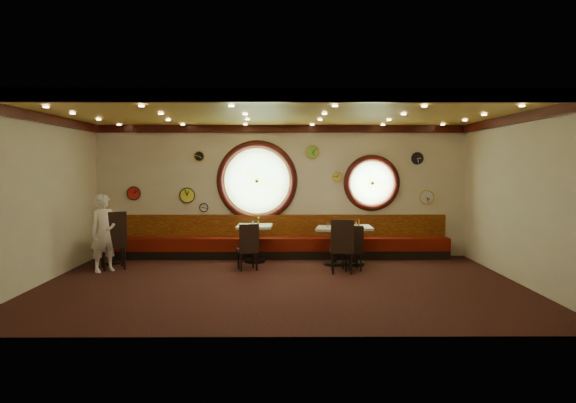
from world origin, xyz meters
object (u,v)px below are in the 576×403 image
object	(u,v)px
chair_c	(342,243)
condiment_a_pepper	(112,233)
condiment_b_bottle	(258,221)
table_a	(112,246)
table_c	(334,241)
condiment_c_pepper	(334,225)
condiment_d_bottle	(359,223)
table_d	(353,241)
condiment_c_bottle	(339,223)
chair_d	(353,245)
condiment_c_salt	(328,225)
chair_a	(113,237)
condiment_d_pepper	(356,224)
condiment_d_salt	(347,224)
table_b	(255,239)
condiment_a_salt	(108,233)
chair_b	(248,244)
condiment_a_bottle	(115,231)
condiment_b_pepper	(253,223)
waiter	(104,233)
condiment_b_salt	(252,223)

from	to	relation	value
chair_c	condiment_a_pepper	xyz separation A→B (m)	(-5.08, 1.07, 0.06)
condiment_a_pepper	condiment_b_bottle	distance (m)	3.32
table_a	table_c	size ratio (longest dim) A/B	0.88
condiment_c_pepper	condiment_d_bottle	xyz separation A→B (m)	(0.55, 0.01, 0.04)
table_c	table_d	world-z (taller)	table_d
condiment_d_bottle	condiment_b_bottle	bearing A→B (deg)	170.37
condiment_c_bottle	condiment_c_pepper	bearing A→B (deg)	-133.31
chair_d	condiment_c_salt	distance (m)	0.89
condiment_b_bottle	condiment_c_bottle	world-z (taller)	condiment_b_bottle
chair_a	condiment_d_pepper	bearing A→B (deg)	-19.76
table_d	condiment_d_salt	size ratio (longest dim) A/B	9.19
condiment_d_bottle	condiment_d_salt	bearing A→B (deg)	160.66
table_b	condiment_a_salt	bearing A→B (deg)	-177.98
chair_a	chair_c	distance (m)	4.85
table_d	chair_b	world-z (taller)	chair_b
condiment_a_salt	condiment_c_salt	world-z (taller)	condiment_c_salt
table_c	chair_a	distance (m)	4.79
condiment_d_salt	condiment_c_bottle	distance (m)	0.20
table_b	condiment_a_bottle	world-z (taller)	table_b
condiment_d_pepper	table_b	bearing A→B (deg)	170.78
table_b	condiment_c_pepper	distance (m)	1.87
chair_b	condiment_d_salt	size ratio (longest dim) A/B	6.53
condiment_a_pepper	condiment_b_pepper	size ratio (longest dim) A/B	1.07
chair_d	condiment_a_bottle	bearing A→B (deg)	164.33
condiment_c_salt	condiment_d_pepper	xyz separation A→B (m)	(0.63, -0.02, 0.02)
condiment_b_pepper	condiment_d_pepper	world-z (taller)	condiment_d_pepper
waiter	table_c	bearing A→B (deg)	-37.42
table_d	condiment_b_salt	xyz separation A→B (m)	(-2.29, 0.47, 0.35)
table_d	condiment_a_bottle	bearing A→B (deg)	177.42
table_c	waiter	bearing A→B (deg)	-172.11
waiter	table_d	bearing A→B (deg)	-38.16
table_c	chair_c	xyz separation A→B (m)	(0.08, -0.93, 0.11)
chair_d	condiment_a_bottle	size ratio (longest dim) A/B	3.73
condiment_d_salt	condiment_d_pepper	world-z (taller)	condiment_d_salt
condiment_d_salt	condiment_b_pepper	world-z (taller)	condiment_d_salt
table_c	chair_d	bearing A→B (deg)	-63.42
chair_c	condiment_c_bottle	size ratio (longest dim) A/B	4.40
condiment_b_salt	condiment_b_bottle	bearing A→B (deg)	-24.01
condiment_a_bottle	condiment_b_salt	bearing A→B (deg)	4.25
chair_d	condiment_c_pepper	xyz separation A→B (m)	(-0.33, 0.68, 0.35)
chair_b	condiment_a_bottle	xyz separation A→B (m)	(-3.08, 0.83, 0.16)
condiment_a_salt	condiment_b_pepper	size ratio (longest dim) A/B	1.00
chair_c	table_d	bearing A→B (deg)	71.05
condiment_a_pepper	condiment_c_bottle	size ratio (longest dim) A/B	0.63
condiment_a_pepper	condiment_a_bottle	xyz separation A→B (m)	(0.05, 0.09, 0.03)
chair_d	waiter	size ratio (longest dim) A/B	0.37
chair_a	condiment_c_pepper	size ratio (longest dim) A/B	6.96
condiment_c_pepper	condiment_b_salt	bearing A→B (deg)	166.20
chair_c	condiment_d_bottle	bearing A→B (deg)	65.40
condiment_d_salt	table_b	bearing A→B (deg)	173.20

